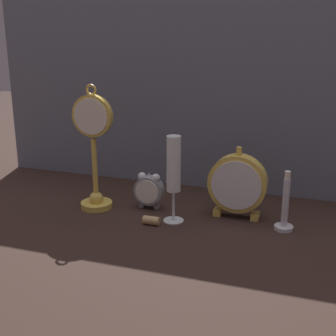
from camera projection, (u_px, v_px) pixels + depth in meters
name	position (u px, v px, depth m)	size (l,w,h in m)	color
ground_plane	(158.00, 225.00, 1.18)	(4.00, 4.00, 0.00)	black
fabric_backdrop_drape	(195.00, 94.00, 1.39)	(1.29, 0.01, 0.58)	slate
pocket_watch_on_stand	(94.00, 153.00, 1.25)	(0.11, 0.09, 0.34)	gold
alarm_clock_twin_bell	(149.00, 189.00, 1.28)	(0.08, 0.03, 0.10)	gray
mantel_clock_silver	(237.00, 184.00, 1.21)	(0.15, 0.04, 0.19)	gold
champagne_flute	(174.00, 171.00, 1.17)	(0.05, 0.05, 0.23)	silver
brass_candlestick	(285.00, 210.00, 1.14)	(0.05, 0.05, 0.15)	silver
wine_cork	(152.00, 220.00, 1.19)	(0.02, 0.02, 0.04)	tan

